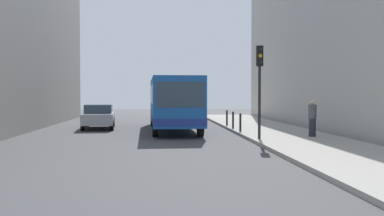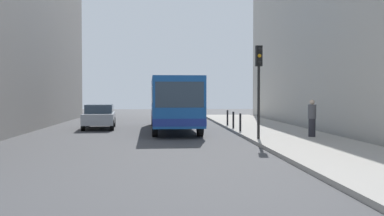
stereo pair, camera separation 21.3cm
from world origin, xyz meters
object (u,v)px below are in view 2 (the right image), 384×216
pedestrian_near_signal (312,118)px  bollard_mid (233,120)px  car_behind_bus (180,110)px  bollard_near (240,122)px  car_beside_bus (99,116)px  bus (173,101)px  traffic_light (259,74)px  bollard_far (228,118)px

pedestrian_near_signal → bollard_mid: bearing=-74.1°
car_behind_bus → bollard_near: size_ratio=4.65×
bollard_near → car_beside_bus: bearing=151.7°
car_behind_bus → pedestrian_near_signal: 17.21m
bus → traffic_light: (3.57, -6.86, 1.28)m
bus → car_beside_bus: 4.80m
bollard_far → car_behind_bus: bearing=107.3°
bollard_near → bollard_mid: size_ratio=1.00×
bollard_far → pedestrian_near_signal: (2.78, -7.75, 0.39)m
bus → car_beside_bus: bus is taller
bus → car_behind_bus: size_ratio=2.51×
traffic_light → bollard_far: size_ratio=4.32×
bollard_mid → car_beside_bus: bearing=165.9°
bollard_mid → bollard_near: bearing=-90.0°
traffic_light → bollard_mid: 6.70m
car_beside_bus → bollard_near: 9.04m
car_behind_bus → bollard_mid: 11.18m
pedestrian_near_signal → bollard_near: bearing=-60.0°
bus → bollard_far: size_ratio=11.66×
bollard_near → bollard_mid: (0.00, 2.28, 0.00)m
bollard_mid → bollard_far: bearing=90.0°
bollard_near → pedestrian_near_signal: 4.25m
car_behind_bus → traffic_light: bearing=98.6°
bus → bollard_far: 4.01m
car_behind_bus → bollard_mid: car_behind_bus is taller
traffic_light → pedestrian_near_signal: traffic_light is taller
car_beside_bus → pedestrian_near_signal: pedestrian_near_signal is taller
bollard_far → bus: bearing=-154.1°
car_beside_bus → pedestrian_near_signal: 13.08m
car_behind_bus → bollard_near: (2.67, -13.13, -0.16)m
car_behind_bus → bollard_far: size_ratio=4.65×
traffic_light → bollard_far: traffic_light is taller
car_behind_bus → traffic_light: size_ratio=1.08×
car_beside_bus → pedestrian_near_signal: bearing=141.1°
bus → pedestrian_near_signal: bus is taller
bollard_mid → pedestrian_near_signal: bearing=-63.0°
pedestrian_near_signal → car_beside_bus: bearing=-45.9°
bus → car_beside_bus: bearing=-18.8°
bollard_mid → bollard_far: (0.00, 2.28, 0.00)m
bollard_mid → bus: bearing=170.3°
pedestrian_near_signal → bus: bearing=-55.2°
pedestrian_near_signal → traffic_light: bearing=5.5°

